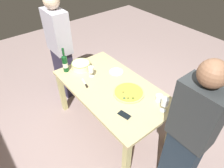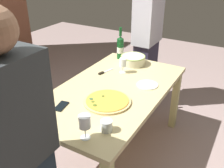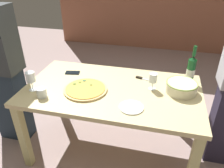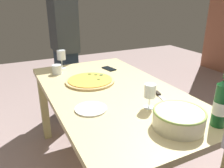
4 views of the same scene
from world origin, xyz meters
name	(u,v)px [view 2 (image 2 of 4)]	position (x,y,z in m)	size (l,w,h in m)	color
ground_plane	(112,151)	(0.00, 0.00, 0.00)	(8.00, 8.00, 0.00)	gray
dining_table	(112,97)	(0.00, 0.00, 0.66)	(1.60, 0.90, 0.75)	#CBBA80
pizza	(107,101)	(-0.23, -0.09, 0.76)	(0.39, 0.39, 0.03)	#D9B472
serving_bowl	(133,60)	(0.61, 0.09, 0.80)	(0.27, 0.27, 0.10)	beige
wine_bottle	(120,47)	(0.69, 0.29, 0.88)	(0.08, 0.08, 0.36)	#0F441B
wine_glass_near_pizza	(123,63)	(0.36, 0.08, 0.86)	(0.07, 0.07, 0.16)	white
wine_glass_by_bottle	(85,123)	(-0.69, -0.19, 0.87)	(0.08, 0.08, 0.18)	white
cup_amber	(106,126)	(-0.55, -0.27, 0.79)	(0.08, 0.08, 0.08)	white
side_plate	(147,85)	(0.22, -0.25, 0.76)	(0.20, 0.20, 0.01)	white
cell_phone	(61,106)	(-0.47, 0.20, 0.76)	(0.07, 0.14, 0.01)	black
pizza_knife	(104,72)	(0.25, 0.24, 0.76)	(0.20, 0.07, 0.02)	silver
person_host	(147,40)	(1.12, 0.14, 0.87)	(0.42, 0.24, 1.71)	#2E293F
person_guest_left	(20,156)	(-1.10, -0.05, 0.86)	(0.39, 0.24, 1.68)	#1E2B38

